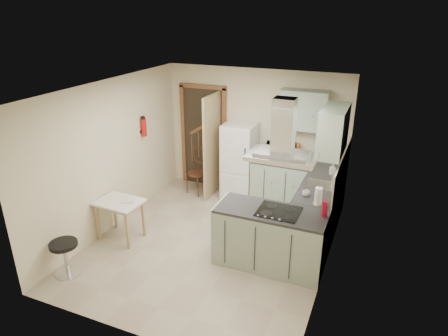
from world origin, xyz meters
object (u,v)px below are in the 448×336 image
at_px(extractor_hood, 282,157).
at_px(fridge, 240,161).
at_px(peninsula, 270,238).
at_px(bentwood_chair, 197,173).
at_px(stool, 66,258).
at_px(microwave, 281,152).
at_px(drop_leaf_table, 121,220).

bearing_deg(extractor_hood, fridge, 123.79).
xyz_separation_m(fridge, peninsula, (1.22, -1.98, -0.30)).
bearing_deg(bentwood_chair, peninsula, -24.46).
bearing_deg(stool, bentwood_chair, 80.42).
bearing_deg(peninsula, bentwood_chair, 138.94).
bearing_deg(fridge, bentwood_chair, -167.68).
bearing_deg(bentwood_chair, stool, -82.97).
distance_m(extractor_hood, stool, 3.34).
height_order(fridge, peninsula, fridge).
bearing_deg(microwave, extractor_hood, -89.08).
distance_m(peninsula, drop_leaf_table, 2.46).
distance_m(bentwood_chair, microwave, 1.77).
relative_size(extractor_hood, microwave, 1.65).
bearing_deg(extractor_hood, bentwood_chair, 140.28).
distance_m(stool, microwave, 4.04).
bearing_deg(peninsula, fridge, 121.74).
xyz_separation_m(bentwood_chair, stool, (-0.53, -3.13, -0.17)).
xyz_separation_m(fridge, extractor_hood, (1.32, -1.98, 0.97)).
distance_m(bentwood_chair, stool, 3.17).
bearing_deg(peninsula, drop_leaf_table, -174.67).
relative_size(drop_leaf_table, bentwood_chair, 0.83).
bearing_deg(bentwood_chair, extractor_hood, -23.12).
height_order(fridge, bentwood_chair, fridge).
xyz_separation_m(peninsula, bentwood_chair, (-2.06, 1.80, -0.02)).
height_order(drop_leaf_table, bentwood_chair, bentwood_chair).
bearing_deg(extractor_hood, stool, -153.72).
bearing_deg(stool, extractor_hood, 26.28).
bearing_deg(stool, drop_leaf_table, 82.64).
bearing_deg(fridge, peninsula, -58.26).
bearing_deg(fridge, extractor_hood, -56.21).
xyz_separation_m(extractor_hood, microwave, (-0.52, 1.99, -0.67)).
distance_m(drop_leaf_table, bentwood_chair, 2.06).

